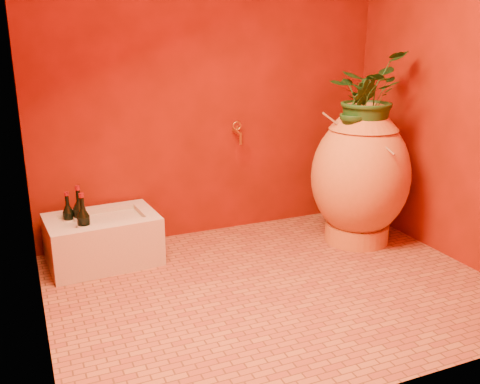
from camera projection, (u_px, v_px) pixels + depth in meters
name	position (u px, v px, depth m)	size (l,w,h in m)	color
floor	(274.00, 286.00, 3.11)	(2.50, 2.50, 0.00)	#9B5632
wall_back	(212.00, 57.00, 3.62)	(2.50, 0.02, 2.50)	#591405
wall_left	(17.00, 74.00, 2.27)	(0.02, 2.00, 2.50)	#591405
wall_right	(464.00, 61.00, 3.21)	(0.02, 2.00, 2.50)	#591405
amphora	(360.00, 175.00, 3.64)	(0.84, 0.84, 0.96)	#C27336
stone_basin	(103.00, 240.00, 3.39)	(0.70, 0.50, 0.31)	beige
wine_bottle_a	(84.00, 227.00, 3.22)	(0.08, 0.08, 0.33)	black
wine_bottle_b	(69.00, 221.00, 3.35)	(0.07, 0.07, 0.29)	black
wine_bottle_c	(80.00, 219.00, 3.35)	(0.08, 0.08, 0.33)	black
wall_tap	(238.00, 131.00, 3.76)	(0.07, 0.14, 0.15)	#B38229
plant_main	(367.00, 95.00, 3.49)	(0.51, 0.44, 0.57)	#1B4B1A
plant_side	(358.00, 110.00, 3.44)	(0.23, 0.18, 0.41)	#1B4B1A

